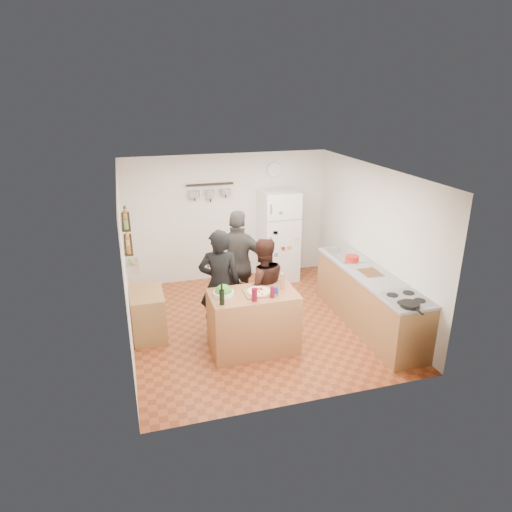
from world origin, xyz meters
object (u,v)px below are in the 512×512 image
object	(u,v)px
person_left	(220,285)
red_bowl	(352,259)
wine_bottle	(222,297)
skillet	(410,305)
person_back	(239,265)
wall_clock	(274,170)
side_table	(148,314)
salad_bowl	(224,294)
salt_canister	(276,291)
prep_island	(253,322)
fridge	(279,236)
person_center	(262,287)
pepper_mill	(282,282)
counter_run	(369,300)

from	to	relation	value
person_left	red_bowl	xyz separation A→B (m)	(2.31, 0.21, 0.10)
wine_bottle	skillet	distance (m)	2.51
person_left	person_back	size ratio (longest dim) A/B	0.95
wine_bottle	wall_clock	size ratio (longest dim) A/B	0.70
person_left	side_table	size ratio (longest dim) A/B	2.17
salad_bowl	salt_canister	bearing A→B (deg)	-13.28
prep_island	red_bowl	distance (m)	2.13
wine_bottle	wall_clock	distance (m)	3.68
wall_clock	skillet	bearing A→B (deg)	-80.34
prep_island	salad_bowl	world-z (taller)	salad_bowl
wine_bottle	salt_canister	bearing A→B (deg)	7.13
skillet	red_bowl	bearing A→B (deg)	88.35
wall_clock	side_table	size ratio (longest dim) A/B	0.37
skillet	fridge	distance (m)	3.55
person_center	salt_canister	bearing A→B (deg)	94.15
salad_bowl	wall_clock	bearing A→B (deg)	59.10
person_back	red_bowl	xyz separation A→B (m)	(1.86, -0.37, 0.05)
pepper_mill	person_center	distance (m)	0.49
skillet	wall_clock	distance (m)	4.06
person_back	counter_run	xyz separation A→B (m)	(1.91, -0.92, -0.47)
person_center	side_table	size ratio (longest dim) A/B	1.96
salad_bowl	person_left	world-z (taller)	person_left
salad_bowl	person_left	bearing A→B (deg)	84.26
person_center	counter_run	world-z (taller)	person_center
salt_canister	side_table	bearing A→B (deg)	150.93
red_bowl	wall_clock	bearing A→B (deg)	108.59
salad_bowl	wall_clock	size ratio (longest dim) A/B	0.98
salad_bowl	red_bowl	distance (m)	2.45
salad_bowl	red_bowl	bearing A→B (deg)	16.23
person_back	side_table	xyz separation A→B (m)	(-1.53, -0.25, -0.55)
person_left	fridge	distance (m)	2.54
salt_canister	pepper_mill	bearing A→B (deg)	48.58
person_back	fridge	bearing A→B (deg)	-105.34
salad_bowl	skillet	bearing A→B (deg)	-24.48
salt_canister	person_back	bearing A→B (deg)	100.50
red_bowl	fridge	size ratio (longest dim) A/B	0.13
prep_island	skillet	distance (m)	2.19
person_left	red_bowl	size ratio (longest dim) A/B	7.51
prep_island	salad_bowl	distance (m)	0.64
wall_clock	prep_island	bearing A→B (deg)	-113.69
pepper_mill	person_center	bearing A→B (deg)	113.73
person_center	wall_clock	size ratio (longest dim) A/B	5.21
fridge	prep_island	bearing A→B (deg)	-116.43
skillet	wall_clock	xyz separation A→B (m)	(-0.65, 3.82, 1.20)
wine_bottle	person_left	distance (m)	0.77
side_table	skillet	bearing A→B (deg)	-29.05
side_table	prep_island	bearing A→B (deg)	-30.46
skillet	prep_island	bearing A→B (deg)	152.07
wine_bottle	side_table	distance (m)	1.58
salt_canister	wall_clock	bearing A→B (deg)	72.32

